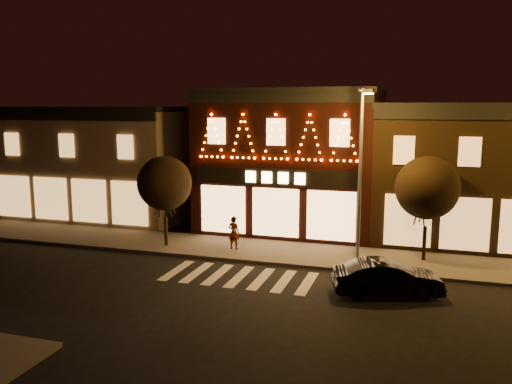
% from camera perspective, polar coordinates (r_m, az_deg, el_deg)
% --- Properties ---
extents(ground, '(120.00, 120.00, 0.00)m').
position_cam_1_polar(ground, '(19.64, -5.74, -12.67)').
color(ground, black).
rests_on(ground, ground).
extents(sidewalk_far, '(44.00, 4.00, 0.15)m').
position_cam_1_polar(sidewalk_far, '(26.29, 5.22, -6.76)').
color(sidewalk_far, '#47423D').
rests_on(sidewalk_far, ground).
extents(building_left, '(12.20, 8.28, 7.30)m').
position_cam_1_polar(building_left, '(36.96, -15.99, 3.25)').
color(building_left, '#756653').
rests_on(building_left, ground).
extents(building_pulp, '(10.20, 8.34, 8.30)m').
position_cam_1_polar(building_pulp, '(31.70, 4.07, 3.55)').
color(building_pulp, black).
rests_on(building_pulp, ground).
extents(building_right_a, '(9.20, 8.28, 7.50)m').
position_cam_1_polar(building_right_a, '(31.01, 21.42, 2.05)').
color(building_right_a, black).
rests_on(building_right_a, ground).
extents(streetlamp_mid, '(0.76, 1.82, 7.97)m').
position_cam_1_polar(streetlamp_mid, '(24.63, 11.36, 3.28)').
color(streetlamp_mid, '#59595E').
rests_on(streetlamp_mid, sidewalk_far).
extents(tree_left, '(2.80, 2.80, 4.68)m').
position_cam_1_polar(tree_left, '(27.32, -9.89, 0.94)').
color(tree_left, black).
rests_on(tree_left, sidewalk_far).
extents(tree_right, '(2.94, 2.94, 4.92)m').
position_cam_1_polar(tree_right, '(25.55, 18.09, 0.42)').
color(tree_right, black).
rests_on(tree_right, sidewalk_far).
extents(dark_sedan, '(4.46, 2.60, 1.39)m').
position_cam_1_polar(dark_sedan, '(21.39, 14.05, -9.06)').
color(dark_sedan, black).
rests_on(dark_sedan, ground).
extents(pedestrian, '(0.67, 0.50, 1.69)m').
position_cam_1_polar(pedestrian, '(26.72, -2.42, -4.43)').
color(pedestrian, gray).
rests_on(pedestrian, sidewalk_far).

